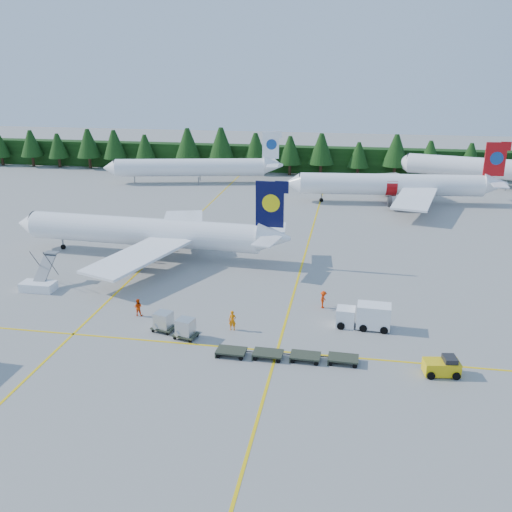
% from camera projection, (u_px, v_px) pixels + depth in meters
% --- Properties ---
extents(ground, '(320.00, 320.00, 0.00)m').
position_uv_depth(ground, '(227.00, 319.00, 58.62)').
color(ground, '#9E9E99').
rests_on(ground, ground).
extents(taxi_stripe_a, '(0.25, 120.00, 0.01)m').
position_uv_depth(taxi_stripe_a, '(161.00, 251.00, 79.52)').
color(taxi_stripe_a, yellow).
rests_on(taxi_stripe_a, ground).
extents(taxi_stripe_b, '(0.25, 120.00, 0.01)m').
position_uv_depth(taxi_stripe_b, '(304.00, 259.00, 76.27)').
color(taxi_stripe_b, yellow).
rests_on(taxi_stripe_b, ground).
extents(taxi_stripe_cross, '(80.00, 0.25, 0.01)m').
position_uv_depth(taxi_stripe_cross, '(213.00, 346.00, 53.04)').
color(taxi_stripe_cross, yellow).
rests_on(taxi_stripe_cross, ground).
extents(treeline_hedge, '(220.00, 4.00, 6.00)m').
position_uv_depth(treeline_hedge, '(303.00, 159.00, 134.00)').
color(treeline_hedge, black).
rests_on(treeline_hedge, ground).
extents(airliner_navy, '(37.90, 31.14, 11.01)m').
position_uv_depth(airliner_navy, '(138.00, 232.00, 76.62)').
color(airliner_navy, white).
rests_on(airliner_navy, ground).
extents(airliner_red, '(39.22, 32.14, 11.41)m').
position_uv_depth(airliner_red, '(387.00, 185.00, 104.74)').
color(airliner_red, white).
rests_on(airliner_red, ground).
extents(airliner_far_left, '(37.08, 10.58, 10.90)m').
position_uv_depth(airliner_far_left, '(185.00, 167.00, 122.01)').
color(airliner_far_left, white).
rests_on(airliner_far_left, ground).
extents(airliner_far_right, '(41.81, 13.85, 12.40)m').
position_uv_depth(airliner_far_right, '(491.00, 168.00, 118.18)').
color(airliner_far_right, white).
rests_on(airliner_far_right, ground).
extents(airstairs, '(3.90, 5.29, 3.51)m').
position_uv_depth(airstairs, '(39.00, 283.00, 65.81)').
color(airstairs, white).
rests_on(airstairs, ground).
extents(service_truck, '(5.35, 2.17, 2.54)m').
position_uv_depth(service_truck, '(364.00, 316.00, 56.31)').
color(service_truck, white).
rests_on(service_truck, ground).
extents(baggage_tug, '(3.15, 2.00, 1.58)m').
position_uv_depth(baggage_tug, '(442.00, 366.00, 48.00)').
color(baggage_tug, '#E1BD0C').
rests_on(baggage_tug, ground).
extents(dolly_train, '(12.66, 2.12, 0.15)m').
position_uv_depth(dolly_train, '(287.00, 354.00, 50.55)').
color(dolly_train, '#343B2B').
rests_on(dolly_train, ground).
extents(uld_pair, '(5.03, 3.21, 1.66)m').
position_uv_depth(uld_pair, '(174.00, 324.00, 54.90)').
color(uld_pair, '#343B2B').
rests_on(uld_pair, ground).
extents(crew_a, '(0.75, 0.50, 2.02)m').
position_uv_depth(crew_a, '(232.00, 321.00, 55.88)').
color(crew_a, orange).
rests_on(crew_a, ground).
extents(crew_b, '(0.95, 0.77, 1.85)m').
position_uv_depth(crew_b, '(138.00, 307.00, 59.08)').
color(crew_b, '#EC4004').
rests_on(crew_b, ground).
extents(crew_c, '(0.70, 0.89, 1.93)m').
position_uv_depth(crew_c, '(323.00, 300.00, 60.87)').
color(crew_c, '#ED3404').
rests_on(crew_c, ground).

